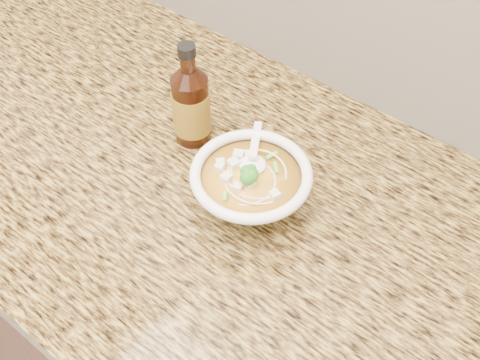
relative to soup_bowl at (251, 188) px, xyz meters
The scene contains 4 objects.
cabinet 0.52m from the soup_bowl, behind, with size 4.00×0.65×0.86m, color #351D10.
counter_slab 0.13m from the soup_bowl, behind, with size 4.00×0.68×0.04m, color #A78B3D.
soup_bowl is the anchor object (origin of this frame).
hot_sauce_bottle 0.18m from the soup_bowl, 160.72° to the left, with size 0.07×0.07×0.18m.
Camera 1 is at (0.45, 1.23, 1.61)m, focal length 45.00 mm.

